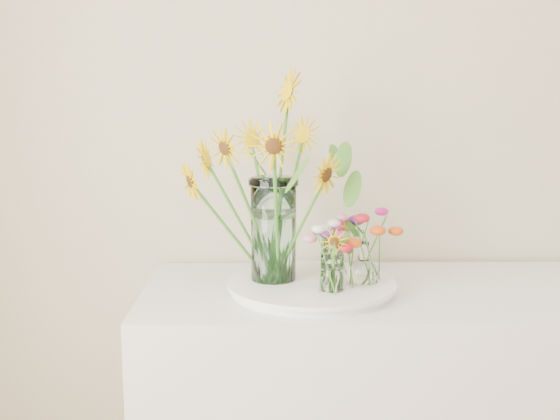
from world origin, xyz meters
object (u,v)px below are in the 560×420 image
object	(u,v)px
small_vase_a	(332,273)
small_vase_b	(364,263)
tray	(311,288)
mason_jar	(273,230)
small_vase_c	(333,257)

from	to	relation	value
small_vase_a	small_vase_b	world-z (taller)	small_vase_b
tray	mason_jar	xyz separation A→B (m)	(-0.11, 0.03, 0.16)
small_vase_a	small_vase_c	bearing A→B (deg)	84.22
tray	small_vase_a	xyz separation A→B (m)	(0.05, -0.08, 0.06)
mason_jar	tray	bearing A→B (deg)	-14.70
mason_jar	small_vase_a	world-z (taller)	mason_jar
tray	mason_jar	world-z (taller)	mason_jar
mason_jar	small_vase_a	size ratio (longest dim) A/B	2.83
small_vase_a	small_vase_b	size ratio (longest dim) A/B	0.86
mason_jar	small_vase_a	bearing A→B (deg)	-35.93
tray	mason_jar	size ratio (longest dim) A/B	1.52
tray	small_vase_b	bearing A→B (deg)	-5.26
tray	small_vase_c	size ratio (longest dim) A/B	4.34
small_vase_a	small_vase_c	distance (m)	0.18
tray	small_vase_a	world-z (taller)	small_vase_a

